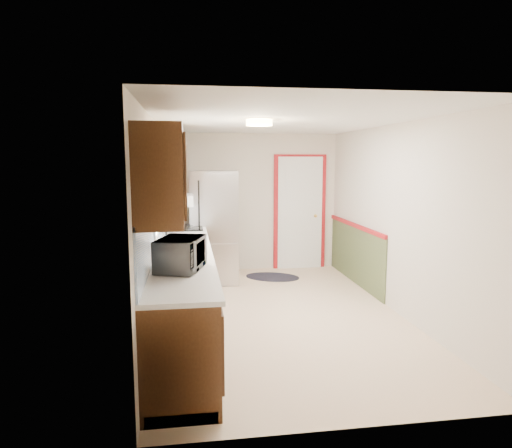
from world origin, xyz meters
name	(u,v)px	position (x,y,z in m)	size (l,w,h in m)	color
room_shell	(281,221)	(0.00, 0.00, 1.20)	(3.20, 5.20, 2.52)	beige
kitchen_run	(179,260)	(-1.24, -0.29, 0.81)	(0.63, 4.00, 2.20)	#321A0B
back_wall_trim	(311,221)	(0.99, 2.21, 0.89)	(1.12, 2.30, 2.08)	maroon
ceiling_fixture	(259,123)	(-0.30, -0.20, 2.36)	(0.30, 0.30, 0.06)	#FFD88C
microwave	(180,250)	(-1.20, -1.30, 1.12)	(0.54, 0.30, 0.36)	white
refrigerator	(214,227)	(-0.72, 1.75, 0.89)	(0.78, 0.76, 1.78)	#B7B7BC
rug	(272,277)	(0.24, 1.85, 0.01)	(0.90, 0.58, 0.01)	black
cooktop	(184,227)	(-1.19, 1.32, 0.95)	(0.54, 0.65, 0.02)	black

